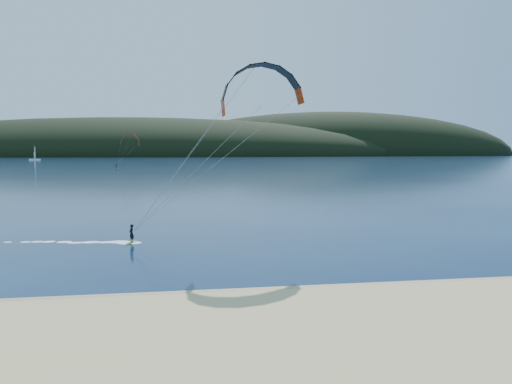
% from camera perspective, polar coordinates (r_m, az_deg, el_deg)
% --- Properties ---
extents(ground, '(1800.00, 1800.00, 0.00)m').
position_cam_1_polar(ground, '(22.17, -7.29, -15.29)').
color(ground, '#071638').
rests_on(ground, ground).
extents(wet_sand, '(220.00, 2.50, 0.10)m').
position_cam_1_polar(wet_sand, '(26.43, -7.61, -11.86)').
color(wet_sand, '#8B7151').
rests_on(wet_sand, ground).
extents(headland, '(1200.00, 310.00, 140.00)m').
position_cam_1_polar(headland, '(766.15, -9.04, 4.07)').
color(headland, black).
rests_on(headland, ground).
extents(kitesurfer_near, '(24.20, 6.92, 14.56)m').
position_cam_1_polar(kitesurfer_near, '(38.60, -0.48, 8.99)').
color(kitesurfer_near, '#AACA17').
rests_on(kitesurfer_near, ground).
extents(kitesurfer_far, '(11.17, 6.75, 13.48)m').
position_cam_1_polar(kitesurfer_far, '(221.79, -14.16, 5.37)').
color(kitesurfer_far, '#AACA17').
rests_on(kitesurfer_far, ground).
extents(sailboat, '(8.66, 5.69, 12.08)m').
position_cam_1_polar(sailboat, '(439.81, -23.85, 3.42)').
color(sailboat, white).
rests_on(sailboat, ground).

